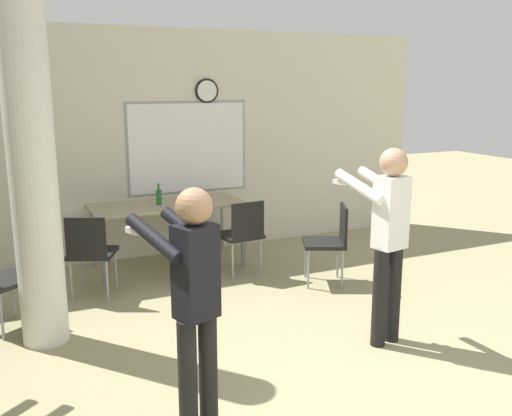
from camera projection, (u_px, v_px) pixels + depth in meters
wall_back at (139, 145)px, 6.98m from camera, size 8.00×0.15×2.80m
support_pillar at (33, 178)px, 4.56m from camera, size 0.38×0.38×2.80m
folding_table at (167, 207)px, 6.67m from camera, size 1.76×0.77×0.77m
bottle_on_table at (159, 197)px, 6.58m from camera, size 0.06×0.06×0.24m
waste_bin at (187, 267)px, 6.24m from camera, size 0.31×0.31×0.35m
chair_table_left at (90, 249)px, 5.73m from camera, size 0.58×0.58×0.87m
chair_mid_room at (331, 238)px, 6.15m from camera, size 0.59×0.59×0.87m
chair_table_right at (242, 231)px, 6.42m from camera, size 0.47×0.47×0.87m
person_playing_front at (193, 295)px, 3.36m from camera, size 0.48×0.63×1.57m
person_playing_side at (387, 231)px, 4.64m from camera, size 0.44×0.63×1.65m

